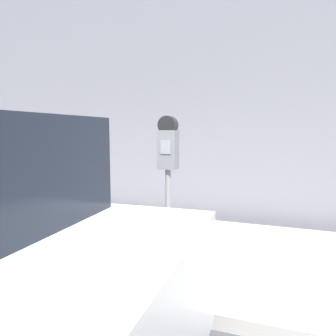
# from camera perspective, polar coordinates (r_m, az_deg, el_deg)

# --- Properties ---
(sidewalk) EXTENTS (24.00, 2.80, 0.14)m
(sidewalk) POSITION_cam_1_polar(r_m,az_deg,el_deg) (4.47, 0.23, -14.14)
(sidewalk) COLOR #BCB7AD
(sidewalk) RESTS_ON ground_plane
(building_facade) EXTENTS (24.00, 0.30, 6.13)m
(building_facade) POSITION_cam_1_polar(r_m,az_deg,el_deg) (6.08, 6.58, 20.03)
(building_facade) COLOR gray
(building_facade) RESTS_ON ground_plane
(parking_meter) EXTENTS (0.19, 0.14, 1.65)m
(parking_meter) POSITION_cam_1_polar(r_m,az_deg,el_deg) (3.19, -0.00, 1.15)
(parking_meter) COLOR gray
(parking_meter) RESTS_ON sidewalk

